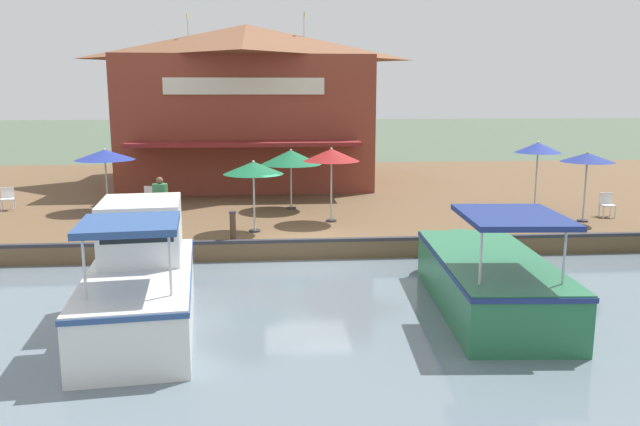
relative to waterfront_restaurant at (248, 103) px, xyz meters
name	(u,v)px	position (x,y,z in m)	size (l,w,h in m)	color
ground_plane	(307,263)	(13.94, 2.03, -4.50)	(220.00, 220.00, 0.00)	#4C5B47
quay_deck	(292,194)	(2.94, 2.03, -4.20)	(22.00, 56.00, 0.60)	brown
quay_edge_fender	(306,240)	(13.84, 2.03, -3.85)	(0.20, 50.40, 0.10)	#2D2D33
waterfront_restaurant	(248,103)	(0.00, 0.00, 0.00)	(11.62, 11.85, 8.29)	brown
patio_umbrella_mid_patio_left	(538,148)	(8.91, 11.16, -1.59)	(1.73, 1.73, 2.57)	#B7B7B7
patio_umbrella_mid_patio_right	(291,157)	(8.34, 1.80, -1.92)	(2.30, 2.30, 2.29)	#B7B7B7
patio_umbrella_near_quay_edge	(105,155)	(8.07, -5.09, -1.80)	(2.19, 2.19, 2.34)	#B7B7B7
patio_umbrella_by_entrance	(253,168)	(12.27, 0.48, -1.86)	(1.90, 1.90, 2.28)	#B7B7B7
patio_umbrella_back_row	(588,158)	(11.59, 11.71, -1.70)	(1.77, 1.77, 2.41)	#B7B7B7
patio_umbrella_far_corner	(331,155)	(10.85, 3.08, -1.62)	(1.92, 1.92, 2.54)	#B7B7B7
cafe_chair_facing_river	(607,203)	(10.80, 12.98, -3.42)	(0.49, 0.49, 0.85)	white
cafe_chair_beside_entrance	(148,196)	(7.76, -3.66, -3.42)	(0.57, 0.57, 0.85)	white
cafe_chair_far_corner_seat	(134,206)	(9.99, -3.73, -3.42)	(0.53, 0.53, 0.85)	white
cafe_chair_under_first_umbrella	(8,198)	(7.64, -8.89, -3.42)	(0.53, 0.53, 0.85)	white
person_mid_patio	(160,197)	(11.65, -2.53, -2.82)	(0.48, 0.48, 1.71)	#4C4C56
motorboat_far_downstream	(143,277)	(18.47, -1.82, -3.50)	(6.53, 2.70, 2.57)	white
motorboat_second_along	(482,272)	(17.94, 5.95, -3.74)	(6.77, 2.74, 2.46)	#287047
mooring_post	(233,226)	(13.59, -0.13, -3.44)	(0.22, 0.22, 0.91)	#473323
tree_upstream_bank	(208,90)	(-5.34, -2.44, 0.68)	(5.06, 4.82, 7.12)	brown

